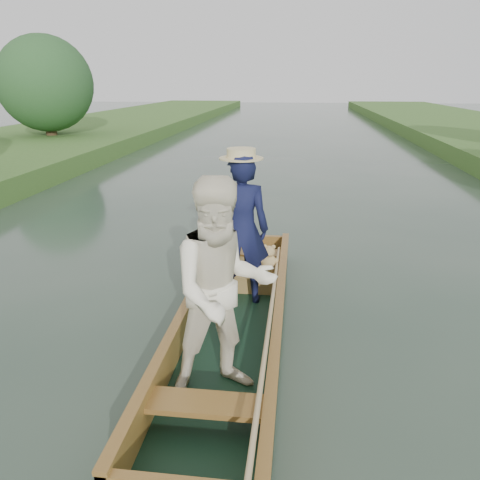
# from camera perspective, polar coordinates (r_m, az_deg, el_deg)

# --- Properties ---
(ground) EXTENTS (120.00, 120.00, 0.00)m
(ground) POSITION_cam_1_polar(r_m,az_deg,el_deg) (5.47, -0.78, -11.51)
(ground) COLOR #283D30
(ground) RESTS_ON ground
(trees_far) EXTENTS (23.00, 14.65, 4.54)m
(trees_far) POSITION_cam_1_polar(r_m,az_deg,el_deg) (13.68, 1.96, 17.67)
(trees_far) COLOR #47331E
(trees_far) RESTS_ON ground
(punt) EXTENTS (1.21, 5.11, 2.05)m
(punt) POSITION_cam_1_polar(r_m,az_deg,el_deg) (4.89, -0.88, -5.26)
(punt) COLOR black
(punt) RESTS_ON ground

